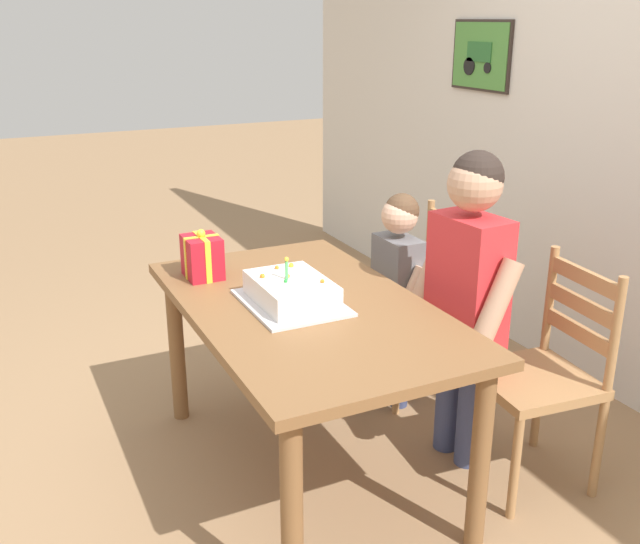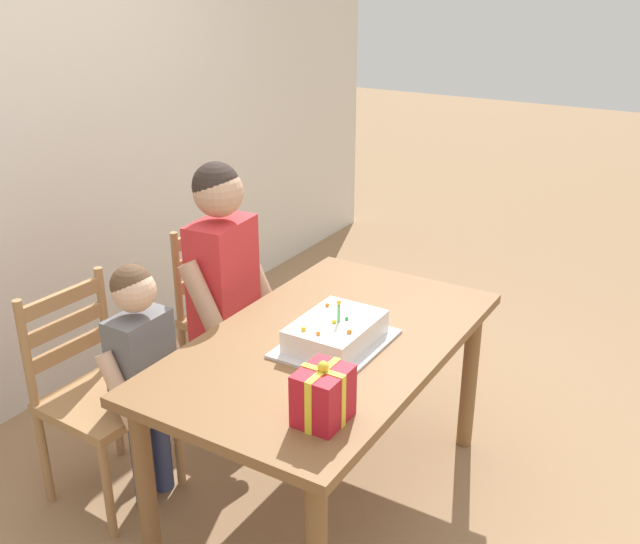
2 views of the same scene
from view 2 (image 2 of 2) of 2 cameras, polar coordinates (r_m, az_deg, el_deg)
name	(u,v)px [view 2 (image 2 of 2)]	position (r m, az deg, el deg)	size (l,w,h in m)	color
ground_plane	(327,497)	(3.21, 0.53, -17.19)	(20.00, 20.00, 0.00)	#997551
back_wall	(16,145)	(3.68, -22.65, 9.15)	(6.40, 0.11, 2.60)	silver
dining_table	(327,362)	(2.83, 0.58, -7.05)	(1.48, 0.87, 0.75)	brown
birthday_cake	(336,333)	(2.72, 1.24, -4.82)	(0.44, 0.34, 0.19)	silver
gift_box_red_large	(323,396)	(2.28, 0.25, -9.62)	(0.18, 0.15, 0.21)	red
chair_left	(98,394)	(3.11, -16.92, -9.11)	(0.44, 0.44, 0.92)	#A87A4C
chair_right	(230,314)	(3.65, -7.07, -3.28)	(0.46, 0.46, 0.92)	#A87A4C
child_older	(223,278)	(3.22, -7.55, -0.46)	(0.49, 0.29, 1.32)	#38426B
child_younger	(142,363)	(2.95, -13.73, -6.91)	(0.37, 0.21, 1.04)	#38426B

